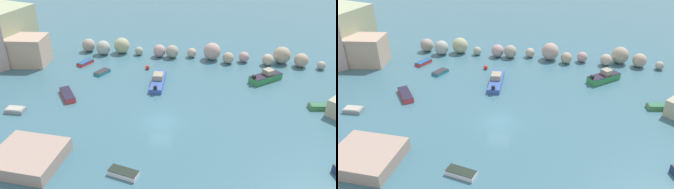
{
  "view_description": "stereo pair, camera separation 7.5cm",
  "coord_description": "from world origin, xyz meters",
  "views": [
    {
      "loc": [
        6.59,
        -32.25,
        21.47
      ],
      "look_at": [
        0.0,
        4.7,
        1.0
      ],
      "focal_mm": 37.15,
      "sensor_mm": 36.0,
      "label": 1
    },
    {
      "loc": [
        6.66,
        -32.24,
        21.47
      ],
      "look_at": [
        0.0,
        4.7,
        1.0
      ],
      "focal_mm": 37.15,
      "sensor_mm": 36.0,
      "label": 2
    }
  ],
  "objects": [
    {
      "name": "stone_dock",
      "position": [
        -10.92,
        -9.1,
        0.67
      ],
      "size": [
        6.41,
        6.05,
        1.33
      ],
      "primitive_type": "cube",
      "rotation": [
        0.0,
        0.0,
        -0.04
      ],
      "color": "tan",
      "rests_on": "ground"
    },
    {
      "name": "moored_boat_2",
      "position": [
        -1.59,
        -9.25,
        0.26
      ],
      "size": [
        2.97,
        1.69,
        0.53
      ],
      "rotation": [
        0.0,
        0.0,
        2.92
      ],
      "color": "white",
      "rests_on": "cove_water"
    },
    {
      "name": "moored_boat_6",
      "position": [
        -14.57,
        13.94,
        0.25
      ],
      "size": [
        2.1,
        2.86,
        0.47
      ],
      "rotation": [
        0.0,
        0.0,
        4.3
      ],
      "color": "#CF333B",
      "rests_on": "cove_water"
    },
    {
      "name": "moored_boat_8",
      "position": [
        18.35,
        6.24,
        0.29
      ],
      "size": [
        2.95,
        1.58,
        0.55
      ],
      "rotation": [
        0.0,
        0.0,
        3.3
      ],
      "color": "#3F884A",
      "rests_on": "cove_water"
    },
    {
      "name": "moored_boat_1",
      "position": [
        -2.2,
        9.33,
        0.45
      ],
      "size": [
        2.13,
        6.3,
        1.33
      ],
      "rotation": [
        0.0,
        0.0,
        1.65
      ],
      "color": "#3858AF",
      "rests_on": "cove_water"
    },
    {
      "name": "cove_water",
      "position": [
        0.0,
        0.0,
        0.0
      ],
      "size": [
        160.0,
        160.0,
        0.0
      ],
      "primitive_type": "plane",
      "color": "#3B697B",
      "rests_on": "ground"
    },
    {
      "name": "moored_boat_3",
      "position": [
        -17.33,
        -0.86,
        0.26
      ],
      "size": [
        2.25,
        1.36,
        0.54
      ],
      "rotation": [
        0.0,
        0.0,
        3.18
      ],
      "color": "gray",
      "rests_on": "cove_water"
    },
    {
      "name": "moored_boat_7",
      "position": [
        -10.86,
        11.1,
        0.22
      ],
      "size": [
        2.08,
        2.65,
        0.43
      ],
      "rotation": [
        0.0,
        0.0,
        4.29
      ],
      "color": "teal",
      "rests_on": "cove_water"
    },
    {
      "name": "moored_boat_0",
      "position": [
        12.33,
        12.83,
        0.58
      ],
      "size": [
        4.74,
        4.42,
        1.64
      ],
      "rotation": [
        0.0,
        0.0,
        0.72
      ],
      "color": "#348D4C",
      "rests_on": "cove_water"
    },
    {
      "name": "moored_boat_4",
      "position": [
        -12.82,
        3.66,
        0.3
      ],
      "size": [
        3.35,
        3.9,
        0.61
      ],
      "rotation": [
        0.0,
        0.0,
        2.21
      ],
      "color": "#BE363B",
      "rests_on": "cove_water"
    },
    {
      "name": "rock_breakwater",
      "position": [
        1.17,
        19.06,
        1.12
      ],
      "size": [
        38.38,
        3.79,
        2.68
      ],
      "color": "#9E9286",
      "rests_on": "ground"
    },
    {
      "name": "channel_buoy",
      "position": [
        -4.71,
        13.74,
        0.32
      ],
      "size": [
        0.63,
        0.63,
        0.63
      ],
      "primitive_type": "sphere",
      "color": "red",
      "rests_on": "cove_water"
    }
  ]
}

